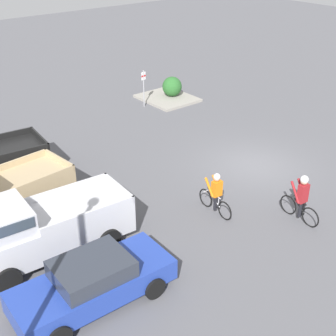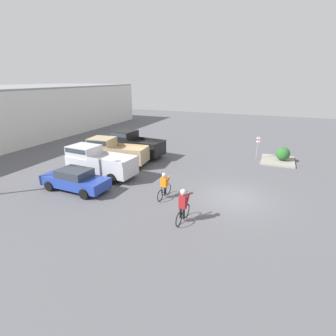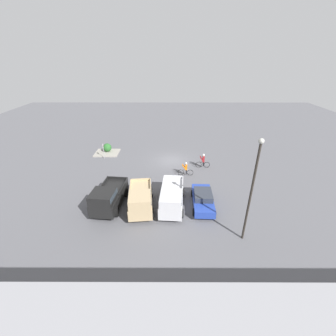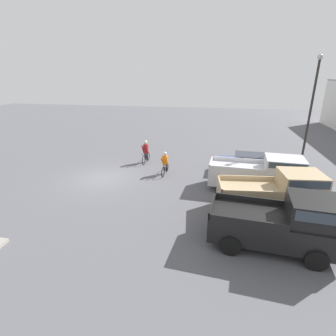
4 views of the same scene
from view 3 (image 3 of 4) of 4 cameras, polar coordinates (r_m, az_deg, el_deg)
The scene contains 11 objects.
ground_plane at distance 29.43m, azimuth 0.89°, elevation 1.93°, with size 80.00×80.00×0.00m, color #56565B.
sedan_0 at distance 20.76m, azimuth 8.82°, elevation -7.75°, with size 2.07×4.60×1.42m.
pickup_truck_0 at distance 20.02m, azimuth 0.94°, elevation -7.44°, with size 2.45×5.43×2.17m.
pickup_truck_1 at distance 19.86m, azimuth -7.03°, elevation -7.86°, with size 2.56×5.05×2.23m.
pickup_truck_2 at distance 20.64m, azimuth -14.97°, elevation -7.10°, with size 2.67×5.06×2.31m.
cyclist_0 at distance 25.56m, azimuth 4.54°, elevation -0.18°, with size 1.79×0.48×1.64m.
cyclist_1 at distance 27.54m, azimuth 8.90°, elevation 1.92°, with size 1.75×0.48×1.82m.
fire_lane_sign at distance 30.62m, azimuth -16.07°, elevation 4.51°, with size 0.06×0.30×2.14m.
lamppost at distance 15.97m, azimuth 20.64°, elevation -4.38°, with size 0.36×0.36×7.93m.
curb_island at distance 32.72m, azimuth -15.20°, elevation 3.75°, with size 3.25×2.74×0.15m, color gray.
shrub at distance 32.79m, azimuth -15.17°, elevation 5.04°, with size 1.17×1.17×1.17m.
Camera 3 is at (0.37, 26.69, 12.39)m, focal length 24.00 mm.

